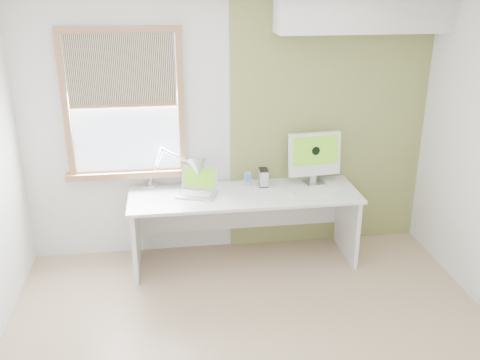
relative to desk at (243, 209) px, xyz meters
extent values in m
cube|color=tan|center=(-0.09, -1.44, -0.54)|extent=(4.00, 3.50, 0.02)
cube|color=white|center=(-0.09, 0.32, 0.77)|extent=(4.00, 0.02, 2.60)
cube|color=olive|center=(0.91, 0.30, 0.77)|extent=(2.00, 0.02, 2.60)
cube|color=white|center=(1.11, 0.13, 1.87)|extent=(1.60, 0.40, 0.42)
cube|color=#966844|center=(-1.62, 0.28, 1.02)|extent=(0.06, 0.06, 1.42)
cube|color=#966844|center=(-0.56, 0.28, 1.02)|extent=(0.06, 0.06, 1.42)
cube|color=#966844|center=(-1.09, 0.28, 1.70)|extent=(1.00, 0.06, 0.06)
cube|color=#966844|center=(-1.09, 0.26, 0.34)|extent=(1.20, 0.14, 0.06)
cube|color=#D1E2F9|center=(-1.09, 0.30, 1.02)|extent=(1.00, 0.01, 1.30)
cube|color=beige|center=(-1.09, 0.25, 1.34)|extent=(0.98, 0.02, 0.65)
cube|color=#966844|center=(-1.09, 0.25, 1.02)|extent=(0.98, 0.03, 0.03)
cube|color=white|center=(0.00, -0.06, 0.18)|extent=(2.20, 0.70, 0.03)
cube|color=white|center=(-1.05, -0.06, -0.18)|extent=(0.04, 0.64, 0.70)
cube|color=white|center=(1.05, -0.06, -0.18)|extent=(0.04, 0.64, 0.70)
cube|color=white|center=(0.00, 0.26, -0.08)|extent=(2.08, 0.02, 0.48)
cylinder|color=silver|center=(-0.90, 0.26, 0.21)|extent=(0.22, 0.22, 0.02)
sphere|color=silver|center=(-0.90, 0.26, 0.23)|extent=(0.06, 0.06, 0.05)
cylinder|color=silver|center=(-0.83, 0.24, 0.41)|extent=(0.17, 0.08, 0.37)
sphere|color=silver|center=(-0.76, 0.21, 0.58)|extent=(0.06, 0.06, 0.04)
cylinder|color=silver|center=(-0.61, 0.14, 0.53)|extent=(0.31, 0.17, 0.14)
sphere|color=silver|center=(-0.46, 0.07, 0.47)|extent=(0.05, 0.05, 0.04)
cone|color=silver|center=(-0.43, 0.06, 0.44)|extent=(0.21, 0.25, 0.22)
cube|color=silver|center=(-0.46, -0.04, 0.20)|extent=(0.41, 0.35, 0.02)
cube|color=#B2B5B7|center=(-0.46, -0.04, 0.22)|extent=(0.33, 0.24, 0.00)
cube|color=silver|center=(-0.42, 0.07, 0.33)|extent=(0.36, 0.19, 0.23)
cube|color=#4F8616|center=(-0.42, 0.07, 0.33)|extent=(0.31, 0.15, 0.19)
cylinder|color=silver|center=(0.06, 0.14, 0.21)|extent=(0.09, 0.09, 0.02)
cube|color=silver|center=(0.06, 0.14, 0.28)|extent=(0.06, 0.02, 0.12)
cube|color=#194C99|center=(0.06, 0.13, 0.28)|extent=(0.05, 0.01, 0.09)
cube|color=silver|center=(0.22, 0.11, 0.28)|extent=(0.09, 0.14, 0.17)
cube|color=black|center=(0.22, 0.11, 0.36)|extent=(0.09, 0.14, 0.01)
cube|color=black|center=(0.22, 0.11, 0.20)|extent=(0.09, 0.14, 0.01)
cube|color=silver|center=(0.73, 0.11, 0.20)|extent=(0.21, 0.19, 0.01)
cube|color=silver|center=(0.73, 0.14, 0.29)|extent=(0.07, 0.03, 0.17)
cube|color=white|center=(0.73, 0.13, 0.50)|extent=(0.53, 0.14, 0.43)
cube|color=#4F8616|center=(0.73, 0.10, 0.54)|extent=(0.46, 0.08, 0.29)
cylinder|color=black|center=(0.73, 0.09, 0.54)|extent=(0.09, 0.02, 0.09)
cube|color=white|center=(0.62, -0.27, 0.20)|extent=(0.45, 0.13, 0.02)
cube|color=white|center=(0.62, -0.27, 0.21)|extent=(0.42, 0.09, 0.00)
ellipsoid|color=white|center=(0.44, -0.18, 0.21)|extent=(0.09, 0.11, 0.03)
camera|label=1|loc=(-0.69, -4.72, 2.16)|focal=39.89mm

